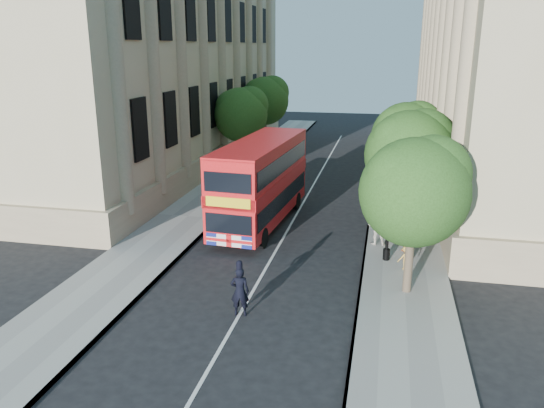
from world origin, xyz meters
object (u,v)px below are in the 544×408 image
Objects in this scene: police_constable at (240,291)px; box_van at (257,180)px; woman_pedestrian at (377,226)px; double_decker_bus at (261,180)px; lamp_post at (389,207)px.

box_van is at bearing -86.48° from police_constable.
box_van is at bearing -46.83° from woman_pedestrian.
double_decker_bus is 5.42× the size of woman_pedestrian.
double_decker_bus reaches higher than box_van.
box_van is (-7.91, 8.47, -1.27)m from lamp_post.
police_constable is (2.93, -14.43, -0.34)m from box_van.
woman_pedestrian is at bearing -127.78° from police_constable.
police_constable is 9.03m from woman_pedestrian.
lamp_post is 2.85× the size of police_constable.
double_decker_bus is (-6.55, 3.89, -0.09)m from lamp_post.
double_decker_bus is at bearing -88.85° from police_constable.
box_van is 2.55× the size of woman_pedestrian.
double_decker_bus is at bearing -70.05° from box_van.
woman_pedestrian is (-0.49, 1.86, -1.50)m from lamp_post.
box_van is (-1.35, 4.58, -1.18)m from double_decker_bus.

